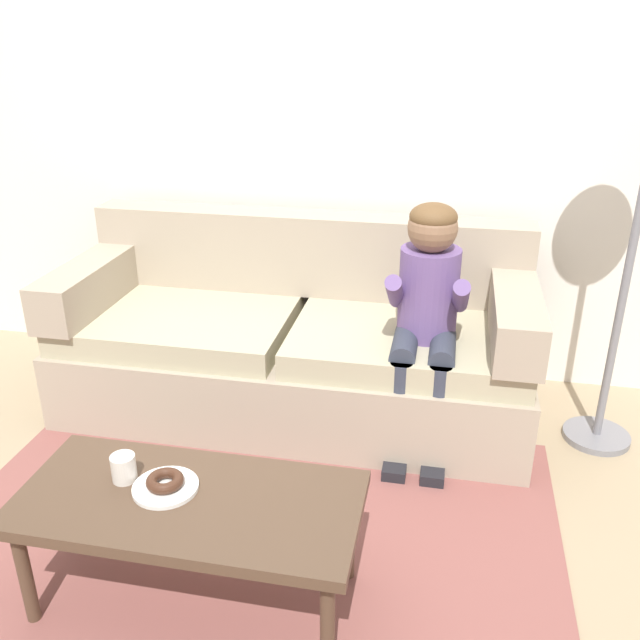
# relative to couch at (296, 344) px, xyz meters

# --- Properties ---
(ground) EXTENTS (10.00, 10.00, 0.00)m
(ground) POSITION_rel_couch_xyz_m (0.04, -0.84, -0.33)
(ground) COLOR #9E896B
(wall_back) EXTENTS (8.00, 0.10, 2.80)m
(wall_back) POSITION_rel_couch_xyz_m (0.04, 0.56, 1.07)
(wall_back) COLOR silver
(wall_back) RESTS_ON ground
(area_rug) EXTENTS (2.32, 1.86, 0.01)m
(area_rug) POSITION_rel_couch_xyz_m (0.04, -1.09, -0.33)
(area_rug) COLOR brown
(area_rug) RESTS_ON ground
(couch) EXTENTS (2.21, 0.90, 0.91)m
(couch) POSITION_rel_couch_xyz_m (0.00, 0.00, 0.00)
(couch) COLOR tan
(couch) RESTS_ON ground
(coffee_table) EXTENTS (1.08, 0.50, 0.42)m
(coffee_table) POSITION_rel_couch_xyz_m (-0.04, -1.31, 0.04)
(coffee_table) COLOR #4C3828
(coffee_table) RESTS_ON ground
(person_child) EXTENTS (0.34, 0.58, 1.10)m
(person_child) POSITION_rel_couch_xyz_m (0.63, -0.20, 0.34)
(person_child) COLOR #664C84
(person_child) RESTS_ON ground
(plate) EXTENTS (0.21, 0.21, 0.01)m
(plate) POSITION_rel_couch_xyz_m (-0.12, -1.28, 0.09)
(plate) COLOR white
(plate) RESTS_ON coffee_table
(donut) EXTENTS (0.17, 0.17, 0.04)m
(donut) POSITION_rel_couch_xyz_m (-0.12, -1.28, 0.12)
(donut) COLOR #422619
(donut) RESTS_ON plate
(mug) EXTENTS (0.08, 0.08, 0.09)m
(mug) POSITION_rel_couch_xyz_m (-0.27, -1.26, 0.13)
(mug) COLOR silver
(mug) RESTS_ON coffee_table
(toy_controller) EXTENTS (0.23, 0.09, 0.05)m
(toy_controller) POSITION_rel_couch_xyz_m (-0.47, -0.77, -0.31)
(toy_controller) COLOR #339E56
(toy_controller) RESTS_ON ground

